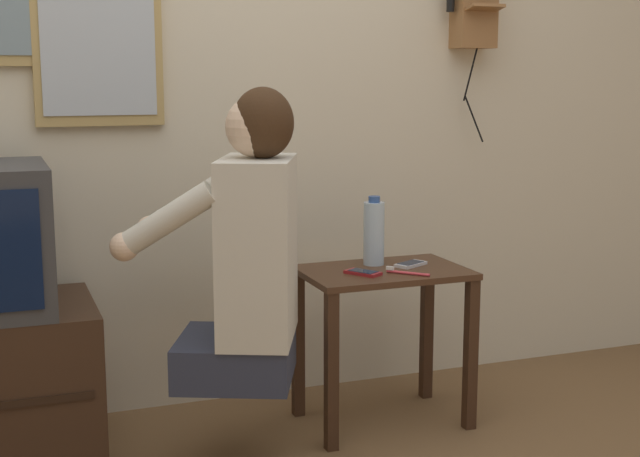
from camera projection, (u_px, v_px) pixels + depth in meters
wall_back at (206, 67)px, 3.27m from camera, size 6.80×0.05×2.55m
side_table at (383, 305)px, 3.17m from camera, size 0.58×0.39×0.57m
person at (247, 249)px, 2.78m from camera, size 0.63×0.55×0.93m
wall_mirror at (97, 17)px, 3.07m from camera, size 0.44×0.03×0.74m
cell_phone_held at (363, 273)px, 3.07m from camera, size 0.12×0.14×0.01m
cell_phone_spare at (411, 264)px, 3.21m from camera, size 0.14×0.11×0.01m
water_bottle at (374, 233)px, 3.21m from camera, size 0.08×0.08×0.25m
toothbrush at (405, 272)px, 3.07m from camera, size 0.12×0.12×0.02m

